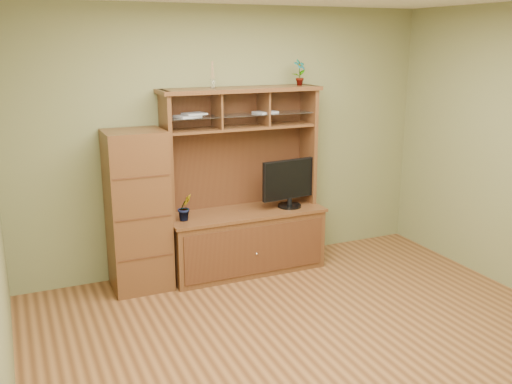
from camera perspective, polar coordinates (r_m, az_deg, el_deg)
room at (r=4.21m, az=7.24°, el=1.04°), size 4.54×4.04×2.74m
media_hutch at (r=5.95m, az=-1.18°, el=-3.00°), size 1.66×0.61×1.90m
monitor at (r=5.96m, az=3.40°, el=0.99°), size 0.64×0.25×0.51m
orchid_plant at (r=5.58m, az=-7.12°, el=-1.52°), size 0.17×0.15×0.26m
top_plant at (r=6.02m, az=4.38°, el=11.84°), size 0.16×0.13×0.27m
reed_diffuser at (r=5.64m, az=-4.36°, el=11.31°), size 0.05×0.05×0.26m
magazines at (r=5.68m, az=-4.04°, el=7.78°), size 1.09×0.24×0.04m
side_cabinet at (r=5.56m, az=-11.74°, el=-1.87°), size 0.55×0.50×1.55m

